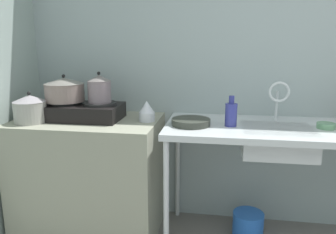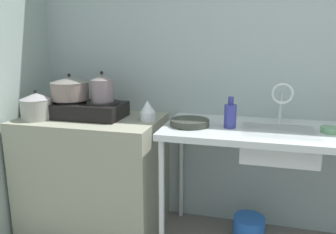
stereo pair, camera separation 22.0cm
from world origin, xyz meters
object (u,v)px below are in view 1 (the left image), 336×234
at_px(pot_on_left_burner, 64,89).
at_px(bucket_on_floor, 248,226).
at_px(pot_beside_stove, 30,109).
at_px(sink_basin, 277,141).
at_px(frying_pan, 191,122).
at_px(stove, 83,111).
at_px(faucet, 279,95).
at_px(percolator, 147,111).
at_px(small_bowl_on_drainboard, 326,126).
at_px(pot_on_right_burner, 99,89).
at_px(bottle_by_sink, 231,114).

height_order(pot_on_left_burner, bucket_on_floor, pot_on_left_burner).
bearing_deg(pot_beside_stove, sink_basin, 3.42).
relative_size(pot_on_left_burner, pot_beside_stove, 1.25).
bearing_deg(sink_basin, bucket_on_floor, 147.88).
height_order(sink_basin, frying_pan, frying_pan).
relative_size(stove, pot_beside_stove, 2.44).
bearing_deg(faucet, bucket_on_floor, -153.47).
distance_m(pot_beside_stove, faucet, 1.70).
height_order(percolator, small_bowl_on_drainboard, percolator).
distance_m(pot_on_right_burner, sink_basin, 1.25).
distance_m(frying_pan, bottle_by_sink, 0.27).
bearing_deg(pot_on_left_burner, pot_on_right_burner, 0.00).
bearing_deg(pot_on_right_burner, stove, -180.00).
bearing_deg(frying_pan, faucet, 16.95).
xyz_separation_m(small_bowl_on_drainboard, bucket_on_floor, (-0.44, 0.05, -0.78)).
bearing_deg(faucet, pot_beside_stove, -170.95).
height_order(sink_basin, small_bowl_on_drainboard, small_bowl_on_drainboard).
bearing_deg(sink_basin, frying_pan, -179.14).
bearing_deg(small_bowl_on_drainboard, pot_beside_stove, -175.99).
relative_size(pot_beside_stove, bottle_by_sink, 1.11).
relative_size(pot_on_right_burner, sink_basin, 0.48).
distance_m(pot_on_left_burner, faucet, 1.49).
bearing_deg(bottle_by_sink, sink_basin, -1.69).
relative_size(pot_on_left_burner, bucket_on_floor, 1.27).
bearing_deg(small_bowl_on_drainboard, pot_on_left_burner, 179.67).
height_order(stove, bucket_on_floor, stove).
distance_m(percolator, bucket_on_floor, 1.11).
height_order(faucet, small_bowl_on_drainboard, faucet).
bearing_deg(bottle_by_sink, percolator, 174.80).
xyz_separation_m(stove, percolator, (0.46, 0.01, 0.01)).
bearing_deg(small_bowl_on_drainboard, faucet, 155.27).
xyz_separation_m(pot_on_right_burner, pot_beside_stove, (-0.45, -0.15, -0.13)).
distance_m(pot_on_left_burner, bucket_on_floor, 1.65).
xyz_separation_m(pot_on_left_burner, pot_on_right_burner, (0.26, 0.00, 0.01)).
bearing_deg(pot_beside_stove, bucket_on_floor, 7.04).
relative_size(pot_on_right_burner, bottle_by_sink, 1.07).
distance_m(percolator, bottle_by_sink, 0.58).
bearing_deg(bucket_on_floor, pot_on_left_burner, -178.29).
height_order(pot_on_right_burner, bottle_by_sink, pot_on_right_burner).
bearing_deg(pot_beside_stove, frying_pan, 4.72).
bearing_deg(percolator, frying_pan, -12.45).
distance_m(pot_on_left_burner, percolator, 0.61).
relative_size(stove, frying_pan, 2.11).
relative_size(stove, faucet, 1.92).
distance_m(pot_on_right_burner, percolator, 0.37).
distance_m(pot_on_right_burner, faucet, 1.23).
xyz_separation_m(percolator, small_bowl_on_drainboard, (1.17, -0.02, -0.05)).
relative_size(pot_on_right_burner, small_bowl_on_drainboard, 1.91).
bearing_deg(frying_pan, sink_basin, 0.86).
distance_m(frying_pan, bucket_on_floor, 0.89).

